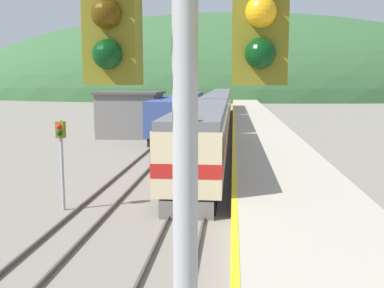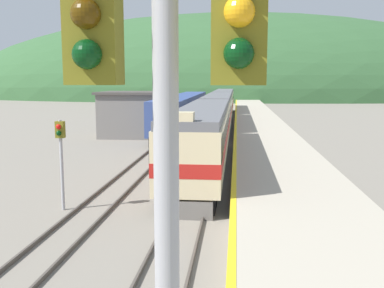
# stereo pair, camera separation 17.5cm
# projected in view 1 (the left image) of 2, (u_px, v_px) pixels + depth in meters

# --- Properties ---
(track_main) EXTENTS (1.52, 180.00, 0.16)m
(track_main) POSITION_uv_depth(u_px,v_px,m) (221.00, 116.00, 68.96)
(track_main) COLOR #4C443D
(track_main) RESTS_ON ground
(track_siding) EXTENTS (1.52, 180.00, 0.16)m
(track_siding) POSITION_uv_depth(u_px,v_px,m) (194.00, 116.00, 69.33)
(track_siding) COLOR #4C443D
(track_siding) RESTS_ON ground
(platform) EXTENTS (5.62, 140.00, 0.89)m
(platform) POSITION_uv_depth(u_px,v_px,m) (258.00, 128.00, 48.78)
(platform) COLOR #B2A893
(platform) RESTS_ON ground
(distant_hills) EXTENTS (185.02, 83.26, 53.08)m
(distant_hills) POSITION_uv_depth(u_px,v_px,m) (228.00, 97.00, 147.91)
(distant_hills) COLOR #335B33
(distant_hills) RESTS_ON ground
(station_shed) EXTENTS (6.20, 6.14, 4.46)m
(station_shed) POSITION_uv_depth(u_px,v_px,m) (131.00, 114.00, 44.73)
(station_shed) COLOR slate
(station_shed) RESTS_ON ground
(express_train_lead_car) EXTENTS (2.92, 21.26, 4.35)m
(express_train_lead_car) POSITION_uv_depth(u_px,v_px,m) (203.00, 135.00, 28.07)
(express_train_lead_car) COLOR black
(express_train_lead_car) RESTS_ON ground
(carriage_second) EXTENTS (2.91, 21.10, 3.99)m
(carriage_second) POSITION_uv_depth(u_px,v_px,m) (216.00, 111.00, 50.05)
(carriage_second) COLOR black
(carriage_second) RESTS_ON ground
(carriage_third) EXTENTS (2.91, 21.10, 3.99)m
(carriage_third) POSITION_uv_depth(u_px,v_px,m) (222.00, 101.00, 71.72)
(carriage_third) COLOR black
(carriage_third) RESTS_ON ground
(siding_train) EXTENTS (2.90, 31.81, 3.83)m
(siding_train) POSITION_uv_depth(u_px,v_px,m) (182.00, 111.00, 52.46)
(siding_train) COLOR black
(siding_train) RESTS_ON ground
(signal_mast_main) EXTENTS (2.20, 0.42, 7.61)m
(signal_mast_main) POSITION_uv_depth(u_px,v_px,m) (185.00, 163.00, 3.48)
(signal_mast_main) COLOR #9E9EA3
(signal_mast_main) RESTS_ON ground
(signal_post_siding) EXTENTS (0.36, 0.42, 3.93)m
(signal_post_siding) POSITION_uv_depth(u_px,v_px,m) (61.00, 146.00, 19.15)
(signal_post_siding) COLOR #9E9EA3
(signal_post_siding) RESTS_ON ground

